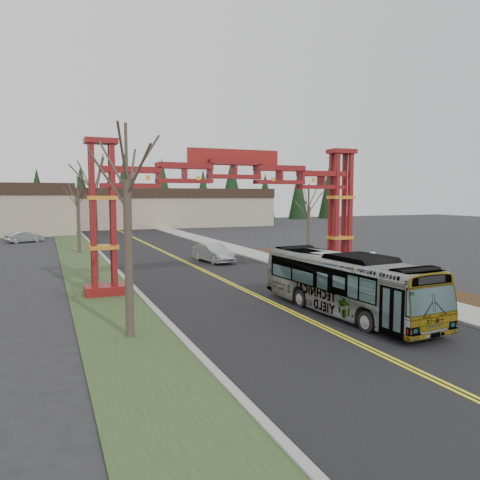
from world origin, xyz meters
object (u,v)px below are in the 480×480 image
silver_sedan (213,253)px  street_sign (372,260)px  bare_tree_median_far (78,197)px  gateway_arch (234,191)px  transit_bus (345,284)px  barrel_south (364,270)px  barrel_mid (342,268)px  barrel_north (318,259)px  bare_tree_right_far (309,206)px  bare_tree_median_mid (94,190)px  bare_tree_median_near (127,181)px  retail_building_east (163,207)px  parked_car_far_a (25,237)px

silver_sedan → street_sign: bearing=-71.2°
bare_tree_median_far → gateway_arch: bearing=-69.5°
gateway_arch → transit_bus: 10.19m
gateway_arch → barrel_south: size_ratio=16.38×
barrel_mid → barrel_north: barrel_mid is taller
bare_tree_right_far → gateway_arch: bearing=-142.9°
silver_sedan → barrel_mid: bearing=-66.7°
transit_bus → bare_tree_median_far: 32.20m
bare_tree_median_mid → barrel_north: (17.60, 0.68, -5.57)m
bare_tree_right_far → barrel_south: bare_tree_right_far is taller
bare_tree_median_near → barrel_north: (17.60, 14.02, -5.79)m
transit_bus → barrel_mid: transit_bus is taller
retail_building_east → transit_bus: retail_building_east is taller
gateway_arch → bare_tree_median_far: gateway_arch is taller
transit_bus → bare_tree_median_far: size_ratio=1.40×
gateway_arch → bare_tree_right_far: 12.60m
barrel_mid → parked_car_far_a: bearing=122.3°
gateway_arch → bare_tree_median_mid: (-8.00, 4.66, 0.08)m
bare_tree_median_far → barrel_south: size_ratio=6.93×
bare_tree_median_near → barrel_south: bare_tree_median_near is taller
parked_car_far_a → street_sign: size_ratio=2.11×
gateway_arch → bare_tree_median_far: (-8.00, 21.39, -0.41)m
street_sign → barrel_mid: (-0.44, 2.79, -0.93)m
transit_bus → silver_sedan: 19.21m
silver_sedan → barrel_south: silver_sedan is taller
barrel_south → barrel_mid: size_ratio=1.08×
gateway_arch → bare_tree_right_far: (10.00, 7.57, -1.18)m
transit_bus → bare_tree_median_near: bearing=175.1°
retail_building_east → bare_tree_right_far: (0.00, -54.38, 1.29)m
bare_tree_median_mid → barrel_north: size_ratio=8.46×
gateway_arch → bare_tree_median_near: (-8.00, -8.68, 0.30)m
bare_tree_right_far → barrel_mid: (-1.46, -7.16, -4.29)m
bare_tree_right_far → barrel_north: bearing=-100.1°
transit_bus → street_sign: transit_bus is taller
barrel_north → bare_tree_median_far: bearing=137.6°
bare_tree_median_mid → gateway_arch: bearing=-30.2°
barrel_north → bare_tree_median_near: bearing=-141.5°
silver_sedan → bare_tree_right_far: bare_tree_right_far is taller
bare_tree_median_mid → street_sign: 18.94m
street_sign → retail_building_east: bearing=89.1°
silver_sedan → bare_tree_median_near: bare_tree_median_near is taller
bare_tree_right_far → retail_building_east: bearing=90.0°
transit_bus → barrel_north: transit_bus is taller
parked_car_far_a → bare_tree_right_far: size_ratio=0.63×
gateway_arch → bare_tree_median_far: 22.84m
transit_bus → bare_tree_median_mid: bare_tree_median_mid is taller
bare_tree_median_near → street_sign: 18.74m
bare_tree_median_mid → retail_building_east: bearing=72.6°
gateway_arch → retail_building_east: gateway_arch is taller
bare_tree_median_far → barrel_north: 24.36m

